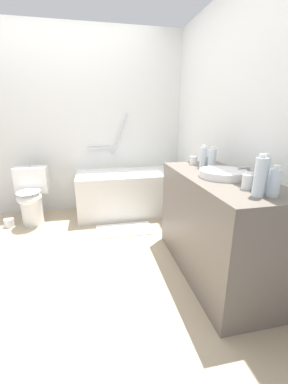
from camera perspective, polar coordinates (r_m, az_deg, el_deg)
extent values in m
plane|color=tan|center=(2.51, -18.27, -14.76)|extent=(4.17, 4.17, 0.00)
cube|color=silver|center=(3.54, -17.90, 15.00)|extent=(3.57, 0.10, 2.39)
cube|color=silver|center=(2.49, 20.38, 14.00)|extent=(0.10, 3.12, 2.39)
cube|color=silver|center=(3.34, -3.18, -0.18)|extent=(1.41, 0.66, 0.57)
cube|color=white|center=(3.27, -3.26, 3.93)|extent=(1.16, 0.47, 0.09)
cylinder|color=silver|center=(3.38, 6.04, 5.69)|extent=(0.09, 0.03, 0.03)
cylinder|color=silver|center=(3.47, -5.75, 13.37)|extent=(0.25, 0.03, 0.56)
cylinder|color=silver|center=(3.47, -10.57, 10.03)|extent=(0.31, 0.03, 0.03)
cylinder|color=white|center=(3.32, -24.80, -3.92)|extent=(0.25, 0.25, 0.36)
ellipsoid|color=white|center=(3.22, -25.36, -1.24)|extent=(0.28, 0.36, 0.13)
ellipsoid|color=white|center=(3.20, -25.54, 0.05)|extent=(0.27, 0.34, 0.02)
cube|color=white|center=(3.40, -24.89, 2.62)|extent=(0.39, 0.17, 0.33)
cylinder|color=#ABABB0|center=(3.36, -25.27, 5.42)|extent=(0.03, 0.03, 0.01)
cube|color=#6B6056|center=(2.12, 16.80, -7.68)|extent=(0.56, 1.29, 0.85)
cylinder|color=white|center=(1.96, 18.03, 4.13)|extent=(0.35, 0.35, 0.06)
cylinder|color=#B4B4B9|center=(2.07, 23.27, 4.42)|extent=(0.02, 0.02, 0.07)
cylinder|color=#B4B4B9|center=(2.04, 22.33, 5.30)|extent=(0.09, 0.02, 0.02)
cylinder|color=#B4B4B9|center=(2.03, 24.17, 3.60)|extent=(0.03, 0.03, 0.04)
cylinder|color=#B4B4B9|center=(2.13, 22.32, 4.40)|extent=(0.03, 0.03, 0.04)
cylinder|color=silver|center=(1.54, 25.56, 3.08)|extent=(0.07, 0.07, 0.23)
cylinder|color=white|center=(1.52, 26.18, 7.62)|extent=(0.04, 0.04, 0.02)
cylinder|color=silver|center=(2.25, 13.71, 7.80)|extent=(0.06, 0.06, 0.18)
cylinder|color=white|center=(2.23, 13.90, 10.40)|extent=(0.03, 0.03, 0.02)
cylinder|color=silver|center=(1.64, 26.31, 3.59)|extent=(0.06, 0.06, 0.22)
cylinder|color=white|center=(1.62, 26.89, 7.74)|extent=(0.03, 0.03, 0.02)
cylinder|color=silver|center=(1.60, 28.24, 1.91)|extent=(0.07, 0.07, 0.16)
cylinder|color=white|center=(1.58, 28.73, 5.14)|extent=(0.04, 0.04, 0.02)
cylinder|color=silver|center=(2.23, 15.69, 7.43)|extent=(0.07, 0.07, 0.17)
cylinder|color=white|center=(2.22, 15.90, 9.90)|extent=(0.04, 0.04, 0.02)
cylinder|color=white|center=(1.69, 23.04, 2.17)|extent=(0.06, 0.06, 0.10)
cylinder|color=white|center=(2.40, 11.54, 7.27)|extent=(0.07, 0.07, 0.08)
cylinder|color=white|center=(2.33, 14.24, 7.04)|extent=(0.07, 0.07, 0.10)
cylinder|color=white|center=(1.81, 23.18, 2.94)|extent=(0.07, 0.07, 0.08)
cube|color=white|center=(2.93, -4.64, -8.82)|extent=(0.65, 0.35, 0.01)
cylinder|color=white|center=(3.41, -29.12, -6.32)|extent=(0.11, 0.11, 0.10)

